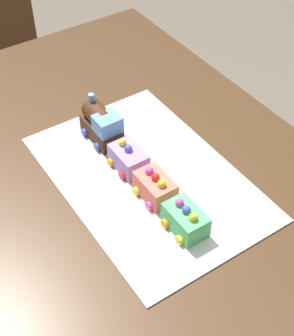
{
  "coord_description": "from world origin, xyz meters",
  "views": [
    {
      "loc": [
        0.79,
        -0.43,
        1.65
      ],
      "look_at": [
        0.05,
        0.06,
        0.77
      ],
      "focal_mm": 54.91,
      "sensor_mm": 36.0,
      "label": 1
    }
  ],
  "objects_px": {
    "dining_table": "(117,203)",
    "cake_car_flatbed_lavender": "(128,158)",
    "cake_car_gondola_coral": "(155,187)",
    "cake_locomotive": "(102,125)",
    "cake_car_tanker_mint_green": "(185,220)"
  },
  "relations": [
    {
      "from": "dining_table",
      "to": "cake_car_tanker_mint_green",
      "type": "relative_size",
      "value": 14.0
    },
    {
      "from": "cake_locomotive",
      "to": "cake_car_gondola_coral",
      "type": "height_order",
      "value": "cake_locomotive"
    },
    {
      "from": "cake_car_tanker_mint_green",
      "to": "cake_locomotive",
      "type": "bearing_deg",
      "value": -180.0
    },
    {
      "from": "cake_car_gondola_coral",
      "to": "cake_car_tanker_mint_green",
      "type": "xyz_separation_m",
      "value": [
        0.12,
        0.0,
        0.0
      ]
    },
    {
      "from": "cake_locomotive",
      "to": "cake_car_tanker_mint_green",
      "type": "xyz_separation_m",
      "value": [
        0.36,
        0.0,
        -0.02
      ]
    },
    {
      "from": "dining_table",
      "to": "cake_car_gondola_coral",
      "type": "bearing_deg",
      "value": 19.43
    },
    {
      "from": "cake_car_flatbed_lavender",
      "to": "cake_car_tanker_mint_green",
      "type": "height_order",
      "value": "same"
    },
    {
      "from": "dining_table",
      "to": "cake_car_flatbed_lavender",
      "type": "distance_m",
      "value": 0.15
    },
    {
      "from": "cake_car_gondola_coral",
      "to": "dining_table",
      "type": "bearing_deg",
      "value": -160.57
    },
    {
      "from": "cake_locomotive",
      "to": "cake_car_gondola_coral",
      "type": "bearing_deg",
      "value": 0.0
    },
    {
      "from": "cake_car_flatbed_lavender",
      "to": "cake_car_gondola_coral",
      "type": "relative_size",
      "value": 1.0
    },
    {
      "from": "dining_table",
      "to": "cake_car_gondola_coral",
      "type": "height_order",
      "value": "cake_car_gondola_coral"
    },
    {
      "from": "cake_car_gondola_coral",
      "to": "cake_locomotive",
      "type": "bearing_deg",
      "value": -180.0
    },
    {
      "from": "dining_table",
      "to": "cake_car_flatbed_lavender",
      "type": "xyz_separation_m",
      "value": [
        -0.0,
        0.04,
        0.14
      ]
    },
    {
      "from": "dining_table",
      "to": "cake_car_tanker_mint_green",
      "type": "bearing_deg",
      "value": 9.94
    }
  ]
}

